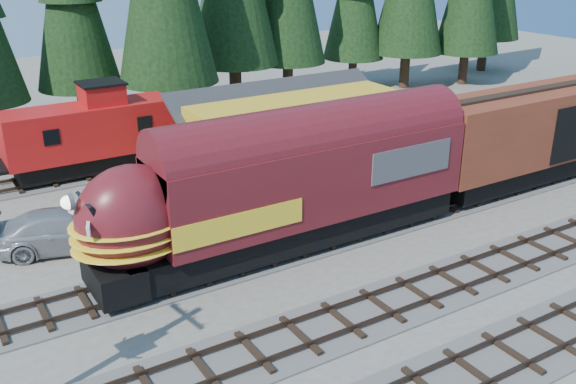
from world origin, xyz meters
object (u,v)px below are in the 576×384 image
pickup_truck_b (67,230)px  pickup_truck_a (159,207)px  depot (298,133)px  boxcar (542,130)px  locomotive (276,193)px  caboose (91,134)px

pickup_truck_b → pickup_truck_a: bearing=-73.0°
depot → boxcar: bearing=-28.9°
depot → locomotive: 8.32m
caboose → depot: bearing=-39.4°
depot → pickup_truck_b: bearing=-173.8°
depot → caboose: size_ratio=1.37×
caboose → pickup_truck_b: size_ratio=1.50×
boxcar → pickup_truck_b: bearing=168.3°
locomotive → pickup_truck_b: locomotive is taller
depot → caboose: depot is taller
boxcar → pickup_truck_b: (-24.60, 5.11, -2.00)m
caboose → pickup_truck_b: caboose is taller
depot → locomotive: bearing=-128.6°
depot → boxcar: depot is taller
locomotive → boxcar: boxcar is taller
boxcar → pickup_truck_b: 25.20m
depot → caboose: (-9.13, 7.50, -0.53)m
boxcar → depot: bearing=151.1°
pickup_truck_a → boxcar: bearing=-106.3°
boxcar → pickup_truck_a: 21.04m
pickup_truck_a → pickup_truck_b: bearing=89.7°
depot → boxcar: size_ratio=0.82×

